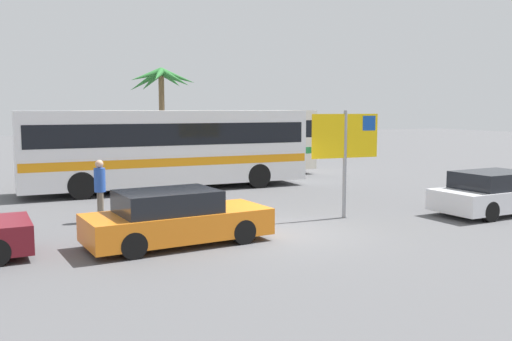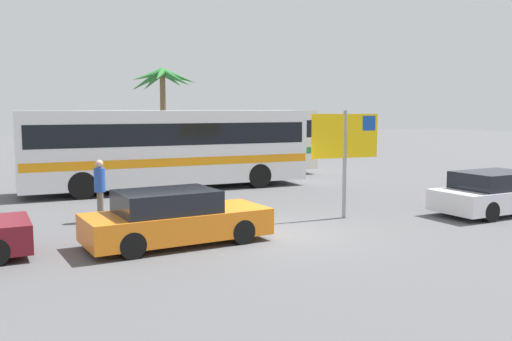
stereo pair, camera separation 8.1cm
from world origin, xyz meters
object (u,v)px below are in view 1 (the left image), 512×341
object	(u,v)px
car_orange	(175,218)
pedestrian_near_sign	(100,185)
car_white	(497,193)
bus_front_coach	(167,145)
bus_rear_coach	(200,140)
ferry_sign	(347,140)

from	to	relation	value
car_orange	pedestrian_near_sign	distance (m)	3.75
car_white	pedestrian_near_sign	xyz separation A→B (m)	(-11.43, 3.82, 0.43)
bus_front_coach	car_white	xyz separation A→B (m)	(7.90, -9.38, -1.15)
bus_rear_coach	car_orange	bearing A→B (deg)	-111.36
bus_front_coach	car_white	world-z (taller)	bus_front_coach
ferry_sign	car_white	world-z (taller)	ferry_sign
car_white	car_orange	world-z (taller)	same
bus_front_coach	ferry_sign	xyz separation A→B (m)	(3.24, -7.97, 0.54)
bus_rear_coach	bus_front_coach	bearing A→B (deg)	-127.15
car_white	pedestrian_near_sign	distance (m)	12.06
bus_front_coach	ferry_sign	world-z (taller)	ferry_sign
bus_front_coach	bus_rear_coach	xyz separation A→B (m)	(2.51, 3.32, 0.00)
ferry_sign	car_orange	xyz separation A→B (m)	(-5.59, -1.12, -1.69)
car_white	pedestrian_near_sign	bearing A→B (deg)	157.92
bus_front_coach	car_orange	xyz separation A→B (m)	(-2.34, -9.10, -1.15)
pedestrian_near_sign	bus_rear_coach	bearing A→B (deg)	-132.81
car_white	ferry_sign	bearing A→B (deg)	159.55
bus_front_coach	bus_rear_coach	distance (m)	4.16
bus_rear_coach	car_white	distance (m)	13.84
bus_front_coach	car_orange	size ratio (longest dim) A/B	2.50
bus_front_coach	ferry_sign	size ratio (longest dim) A/B	3.54
car_white	car_orange	size ratio (longest dim) A/B	0.98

